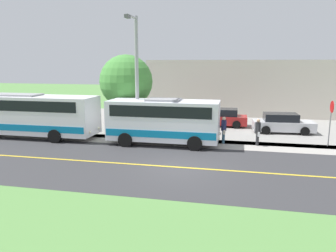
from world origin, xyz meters
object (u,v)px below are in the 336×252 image
object	(u,v)px
pedestrian_with_bags	(258,131)
commercial_building	(251,86)
shuttle_bus_front	(164,119)
street_light_pole	(136,74)
transit_bus_rear	(18,113)
parked_car_far	(282,123)
stop_sign	(331,116)
pedestrian_waiting	(224,129)
parked_car_near	(221,118)
tree_curbside	(126,82)

from	to	relation	value
pedestrian_with_bags	commercial_building	xyz separation A→B (m)	(-15.91, 0.09, 1.82)
shuttle_bus_front	street_light_pole	distance (m)	3.41
transit_bus_rear	shuttle_bus_front	bearing A→B (deg)	89.76
pedestrian_with_bags	parked_car_far	xyz separation A→B (m)	(-4.38, 2.04, -0.22)
street_light_pole	commercial_building	bearing A→B (deg)	154.51
stop_sign	pedestrian_waiting	bearing A→B (deg)	-85.15
pedestrian_with_bags	pedestrian_waiting	xyz separation A→B (m)	(-0.06, -2.14, 0.03)
stop_sign	parked_car_near	world-z (taller)	stop_sign
pedestrian_waiting	street_light_pole	size ratio (longest dim) A/B	0.22
parked_car_near	tree_curbside	world-z (taller)	tree_curbside
tree_curbside	stop_sign	bearing A→B (deg)	84.59
pedestrian_with_bags	commercial_building	distance (m)	16.02
pedestrian_with_bags	stop_sign	bearing A→B (deg)	98.04
parked_car_far	commercial_building	world-z (taller)	commercial_building
pedestrian_waiting	stop_sign	bearing A→B (deg)	94.85
commercial_building	transit_bus_rear	bearing A→B (deg)	-44.58
pedestrian_with_bags	street_light_pole	size ratio (longest dim) A/B	0.21
stop_sign	transit_bus_rear	bearing A→B (deg)	-85.77
pedestrian_with_bags	parked_car_far	distance (m)	4.84
pedestrian_waiting	commercial_building	world-z (taller)	commercial_building
commercial_building	pedestrian_waiting	bearing A→B (deg)	-7.99
stop_sign	parked_car_far	size ratio (longest dim) A/B	0.64
pedestrian_waiting	street_light_pole	xyz separation A→B (m)	(0.67, -5.65, 3.50)
transit_bus_rear	parked_car_near	bearing A→B (deg)	116.74
shuttle_bus_front	stop_sign	distance (m)	10.39
parked_car_far	shuttle_bus_front	bearing A→B (deg)	-56.04
shuttle_bus_front	parked_car_near	world-z (taller)	shuttle_bus_front
parked_car_near	tree_curbside	size ratio (longest dim) A/B	0.76
transit_bus_rear	stop_sign	xyz separation A→B (m)	(-1.54, 20.86, 0.29)
shuttle_bus_front	parked_car_far	xyz separation A→B (m)	(-5.35, 7.95, -0.93)
shuttle_bus_front	street_light_pole	size ratio (longest dim) A/B	0.89
pedestrian_waiting	street_light_pole	bearing A→B (deg)	-83.23
pedestrian_with_bags	tree_curbside	distance (m)	10.01
street_light_pole	parked_car_far	distance (m)	11.65
transit_bus_rear	pedestrian_waiting	distance (m)	14.42
shuttle_bus_front	street_light_pole	xyz separation A→B (m)	(-0.37, -1.88, 2.83)
pedestrian_with_bags	pedestrian_waiting	world-z (taller)	pedestrian_waiting
stop_sign	parked_car_near	xyz separation A→B (m)	(-5.44, -7.00, -1.28)
tree_curbside	commercial_building	distance (m)	16.94
commercial_building	street_light_pole	bearing A→B (deg)	-25.49
transit_bus_rear	street_light_pole	size ratio (longest dim) A/B	1.44
tree_curbside	commercial_building	xyz separation A→B (m)	(-14.00, 9.47, -1.09)
stop_sign	parked_car_far	distance (m)	4.60
stop_sign	parked_car_far	world-z (taller)	stop_sign
street_light_pole	pedestrian_with_bags	bearing A→B (deg)	94.46
shuttle_bus_front	parked_car_far	distance (m)	9.63
transit_bus_rear	tree_curbside	world-z (taller)	tree_curbside
stop_sign	parked_car_far	bearing A→B (deg)	-148.43
street_light_pole	tree_curbside	world-z (taller)	street_light_pole
shuttle_bus_front	pedestrian_with_bags	xyz separation A→B (m)	(-0.97, 5.91, -0.70)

